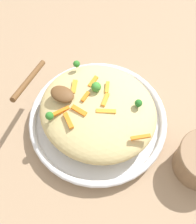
{
  "coord_description": "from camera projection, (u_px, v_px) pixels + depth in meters",
  "views": [
    {
      "loc": [
        0.15,
        -0.28,
        0.66
      ],
      "look_at": [
        0.0,
        0.0,
        0.06
      ],
      "focal_mm": 46.87,
      "sensor_mm": 36.0,
      "label": 1
    }
  ],
  "objects": [
    {
      "name": "carrot_piece_5",
      "position": [
        68.0,
        121.0,
        0.63
      ],
      "size": [
        0.04,
        0.03,
        0.01
      ],
      "primitive_type": "cube",
      "rotation": [
        0.0,
        0.0,
        5.63
      ],
      "color": "orange",
      "rests_on": "pasta_mound"
    },
    {
      "name": "broccoli_floret_1",
      "position": [
        49.0,
        116.0,
        0.62
      ],
      "size": [
        0.02,
        0.02,
        0.02
      ],
      "color": "#296820",
      "rests_on": "pasta_mound"
    },
    {
      "name": "carrot_piece_4",
      "position": [
        79.0,
        111.0,
        0.63
      ],
      "size": [
        0.04,
        0.01,
        0.01
      ],
      "primitive_type": "cube",
      "rotation": [
        0.0,
        0.0,
        3.04
      ],
      "color": "orange",
      "rests_on": "pasta_mound"
    },
    {
      "name": "carrot_piece_0",
      "position": [
        105.0,
        100.0,
        0.64
      ],
      "size": [
        0.01,
        0.03,
        0.01
      ],
      "primitive_type": "cube",
      "rotation": [
        0.0,
        0.0,
        1.71
      ],
      "color": "orange",
      "rests_on": "pasta_mound"
    },
    {
      "name": "ground_plane",
      "position": [
        98.0,
        124.0,
        0.74
      ],
      "size": [
        2.4,
        2.4,
        0.0
      ],
      "primitive_type": "plane",
      "color": "#9E7F60"
    },
    {
      "name": "broccoli_floret_2",
      "position": [
        77.0,
        64.0,
        0.69
      ],
      "size": [
        0.02,
        0.02,
        0.02
      ],
      "color": "#296820",
      "rests_on": "pasta_mound"
    },
    {
      "name": "pasta_mound",
      "position": [
        98.0,
        111.0,
        0.68
      ],
      "size": [
        0.28,
        0.26,
        0.08
      ],
      "primitive_type": "ellipsoid",
      "color": "#D1BA7A",
      "rests_on": "serving_bowl"
    },
    {
      "name": "broccoli_floret_0",
      "position": [
        138.0,
        103.0,
        0.64
      ],
      "size": [
        0.02,
        0.02,
        0.02
      ],
      "color": "#205B1C",
      "rests_on": "pasta_mound"
    },
    {
      "name": "carrot_piece_8",
      "position": [
        108.0,
        88.0,
        0.66
      ],
      "size": [
        0.02,
        0.03,
        0.01
      ],
      "primitive_type": "cube",
      "rotation": [
        0.0,
        0.0,
        5.09
      ],
      "color": "orange",
      "rests_on": "pasta_mound"
    },
    {
      "name": "serving_bowl",
      "position": [
        98.0,
        121.0,
        0.72
      ],
      "size": [
        0.34,
        0.34,
        0.04
      ],
      "color": "silver",
      "rests_on": "ground_plane"
    },
    {
      "name": "carrot_piece_2",
      "position": [
        93.0,
        81.0,
        0.67
      ],
      "size": [
        0.01,
        0.03,
        0.01
      ],
      "primitive_type": "cube",
      "rotation": [
        0.0,
        0.0,
        4.66
      ],
      "color": "orange",
      "rests_on": "pasta_mound"
    },
    {
      "name": "carrot_piece_7",
      "position": [
        85.0,
        97.0,
        0.65
      ],
      "size": [
        0.01,
        0.03,
        0.01
      ],
      "primitive_type": "cube",
      "rotation": [
        0.0,
        0.0,
        4.65
      ],
      "color": "orange",
      "rests_on": "pasta_mound"
    },
    {
      "name": "carrot_piece_1",
      "position": [
        74.0,
        87.0,
        0.67
      ],
      "size": [
        0.02,
        0.04,
        0.01
      ],
      "primitive_type": "cube",
      "rotation": [
        0.0,
        0.0,
        1.95
      ],
      "color": "orange",
      "rests_on": "pasta_mound"
    },
    {
      "name": "broccoli_floret_3",
      "position": [
        96.0,
        87.0,
        0.65
      ],
      "size": [
        0.02,
        0.02,
        0.03
      ],
      "color": "#377928",
      "rests_on": "pasta_mound"
    },
    {
      "name": "carrot_piece_3",
      "position": [
        141.0,
        137.0,
        0.61
      ],
      "size": [
        0.04,
        0.03,
        0.01
      ],
      "primitive_type": "cube",
      "rotation": [
        0.0,
        0.0,
        3.79
      ],
      "color": "orange",
      "rests_on": "pasta_mound"
    },
    {
      "name": "serving_spoon",
      "position": [
        51.0,
        89.0,
        0.64
      ],
      "size": [
        0.12,
        0.15,
        0.07
      ],
      "color": "brown",
      "rests_on": "pasta_mound"
    },
    {
      "name": "carrot_piece_9",
      "position": [
        61.0,
        111.0,
        0.64
      ],
      "size": [
        0.03,
        0.04,
        0.01
      ],
      "primitive_type": "cube",
      "rotation": [
        0.0,
        0.0,
        4.13
      ],
      "color": "orange",
      "rests_on": "pasta_mound"
    },
    {
      "name": "carrot_piece_6",
      "position": [
        106.0,
        111.0,
        0.63
      ],
      "size": [
        0.04,
        0.03,
        0.01
      ],
      "primitive_type": "cube",
      "rotation": [
        0.0,
        0.0,
        0.44
      ],
      "color": "orange",
      "rests_on": "pasta_mound"
    }
  ]
}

